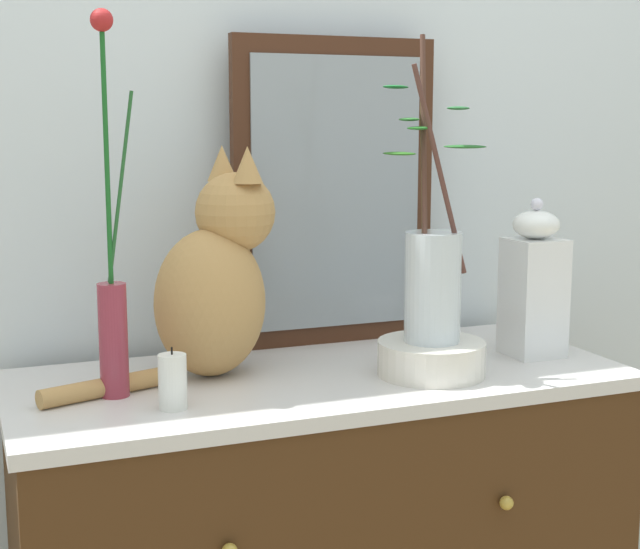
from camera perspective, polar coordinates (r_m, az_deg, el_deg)
name	(u,v)px	position (r m, az deg, el deg)	size (l,w,h in m)	color
wall_back	(264,125)	(1.92, -3.47, 9.10)	(4.40, 0.08, 2.60)	silver
mirror_leaning	(335,193)	(1.88, 0.91, 5.01)	(0.43, 0.03, 0.61)	#412314
cat_sitting	(215,280)	(1.66, -6.44, -0.32)	(0.44, 0.23, 0.41)	#B5854B
vase_slim_green	(112,300)	(1.55, -12.58, -1.52)	(0.07, 0.05, 0.62)	maroon
bowl_porcelain	(431,358)	(1.68, 6.82, -5.09)	(0.19, 0.19, 0.06)	silver
vase_glass_clear	(432,275)	(1.65, 6.87, -0.05)	(0.15, 0.20, 0.53)	silver
jar_lidded_porcelain	(534,285)	(1.84, 12.94, -0.65)	(0.10, 0.10, 0.31)	white
candle_pillar	(173,382)	(1.49, -9.00, -6.49)	(0.04, 0.04, 0.10)	silver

